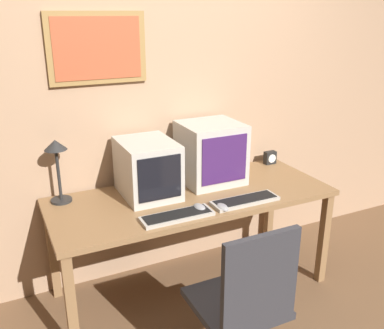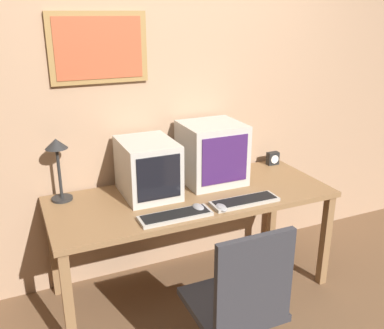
{
  "view_description": "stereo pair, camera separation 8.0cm",
  "coord_description": "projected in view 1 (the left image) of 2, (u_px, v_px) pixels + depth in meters",
  "views": [
    {
      "loc": [
        -1.14,
        -1.3,
        1.9
      ],
      "look_at": [
        0.0,
        1.07,
        0.95
      ],
      "focal_mm": 40.0,
      "sensor_mm": 36.0,
      "label": 1
    },
    {
      "loc": [
        -1.07,
        -1.33,
        1.9
      ],
      "look_at": [
        0.0,
        1.07,
        0.95
      ],
      "focal_mm": 40.0,
      "sensor_mm": 36.0,
      "label": 2
    }
  ],
  "objects": [
    {
      "name": "desk_lamp",
      "position": [
        57.0,
        157.0,
        2.66
      ],
      "size": [
        0.14,
        0.14,
        0.41
      ],
      "color": "black",
      "rests_on": "desk"
    },
    {
      "name": "keyboard_side",
      "position": [
        245.0,
        201.0,
        2.74
      ],
      "size": [
        0.45,
        0.14,
        0.03
      ],
      "color": "#A8A399",
      "rests_on": "desk"
    },
    {
      "name": "office_chair",
      "position": [
        242.0,
        316.0,
        2.22
      ],
      "size": [
        0.47,
        0.47,
        0.95
      ],
      "color": "black",
      "rests_on": "ground_plane"
    },
    {
      "name": "desk",
      "position": [
        192.0,
        204.0,
        2.89
      ],
      "size": [
        1.89,
        0.76,
        0.74
      ],
      "color": "olive",
      "rests_on": "ground_plane"
    },
    {
      "name": "mouse_near_keyboard",
      "position": [
        222.0,
        207.0,
        2.64
      ],
      "size": [
        0.07,
        0.11,
        0.03
      ],
      "color": "gray",
      "rests_on": "desk"
    },
    {
      "name": "keyboard_main",
      "position": [
        177.0,
        216.0,
        2.54
      ],
      "size": [
        0.44,
        0.14,
        0.03
      ],
      "color": "#A8A399",
      "rests_on": "desk"
    },
    {
      "name": "monitor_right",
      "position": [
        211.0,
        153.0,
        3.03
      ],
      "size": [
        0.41,
        0.4,
        0.43
      ],
      "color": "#B7B2A8",
      "rests_on": "desk"
    },
    {
      "name": "wall_back",
      "position": [
        165.0,
        99.0,
        3.03
      ],
      "size": [
        8.0,
        0.08,
        2.6
      ],
      "color": "tan",
      "rests_on": "ground_plane"
    },
    {
      "name": "desk_clock",
      "position": [
        270.0,
        158.0,
        3.43
      ],
      "size": [
        0.09,
        0.06,
        0.1
      ],
      "color": "black",
      "rests_on": "desk"
    },
    {
      "name": "monitor_left",
      "position": [
        147.0,
        168.0,
        2.81
      ],
      "size": [
        0.34,
        0.45,
        0.37
      ],
      "color": "#B7B2A8",
      "rests_on": "desk"
    },
    {
      "name": "mouse_far_corner",
      "position": [
        199.0,
        208.0,
        2.63
      ],
      "size": [
        0.07,
        0.11,
        0.04
      ],
      "color": "gray",
      "rests_on": "desk"
    }
  ]
}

